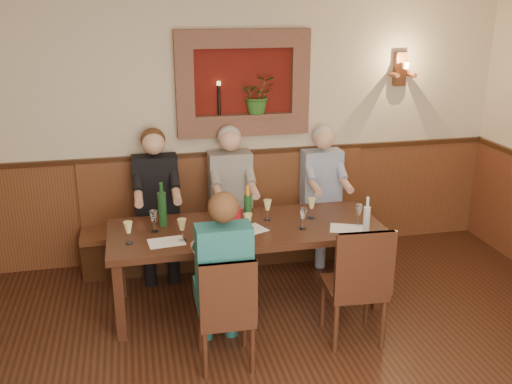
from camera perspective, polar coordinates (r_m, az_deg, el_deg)
room_shell at (r=2.98m, az=6.07°, el=3.66°), size 6.04×6.04×2.82m
wainscoting at (r=3.54m, az=5.32°, el=-17.11°), size 6.02×6.02×1.15m
wall_niche at (r=5.85m, az=-0.88°, el=10.38°), size 1.36×0.30×1.06m
wall_sconce at (r=6.36m, az=14.26°, el=11.74°), size 0.25×0.20×0.35m
dining_table at (r=5.07m, az=-0.98°, el=-4.27°), size 2.40×0.90×0.75m
bench at (r=6.06m, az=-2.76°, el=-3.88°), size 3.00×0.45×1.11m
chair_near_left at (r=4.43m, az=-3.04°, el=-13.86°), size 0.42×0.42×0.93m
chair_near_right at (r=4.77m, az=9.71°, el=-11.19°), size 0.48×0.48×1.02m
person_bench_left at (r=5.79m, az=-9.79°, el=-2.24°), size 0.44×0.54×1.47m
person_bench_mid at (r=5.86m, az=-2.40°, el=-1.74°), size 0.44×0.53×1.46m
person_bench_right at (r=6.11m, az=6.72°, el=-1.22°), size 0.42×0.51×1.42m
person_chair_front at (r=4.37m, az=-3.33°, el=-9.79°), size 0.40×0.50×1.39m
spittoon_bucket at (r=4.88m, az=-2.65°, el=-2.89°), size 0.22×0.22×0.22m
wine_bottle_green_a at (r=4.99m, az=-0.82°, el=-1.81°), size 0.09×0.09×0.38m
wine_bottle_green_b at (r=5.08m, az=-9.35°, el=-1.60°), size 0.09×0.09×0.40m
water_bottle at (r=4.95m, az=11.00°, el=-2.66°), size 0.07×0.07×0.33m
tasting_sheet_a at (r=4.79m, az=-8.95°, el=-4.96°), size 0.31×0.24×0.00m
tasting_sheet_b at (r=4.96m, az=-0.79°, el=-3.86°), size 0.37×0.32×0.00m
tasting_sheet_c at (r=5.06m, az=9.13°, el=-3.64°), size 0.36×0.31×0.00m
tasting_sheet_d at (r=4.73m, az=-4.15°, el=-5.04°), size 0.33×0.27×0.00m
wine_glass_0 at (r=4.84m, az=-0.81°, el=-3.26°), size 0.08×0.08×0.19m
wine_glass_1 at (r=5.13m, az=10.21°, el=-2.25°), size 0.08×0.08×0.19m
wine_glass_2 at (r=4.78m, az=-12.63°, el=-4.01°), size 0.08×0.08×0.19m
wine_glass_3 at (r=4.98m, az=4.73°, el=-2.67°), size 0.08×0.08×0.19m
wine_glass_4 at (r=4.76m, az=-7.39°, el=-3.78°), size 0.08×0.08×0.19m
wine_glass_5 at (r=4.74m, az=-2.99°, el=-3.77°), size 0.08×0.08×0.19m
wine_glass_6 at (r=5.16m, az=1.15°, el=-1.81°), size 0.08×0.08×0.19m
wine_glass_7 at (r=5.23m, az=5.58°, el=-1.62°), size 0.08×0.08×0.19m
wine_glass_8 at (r=4.98m, az=-10.17°, el=-2.91°), size 0.08×0.08×0.19m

